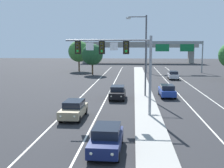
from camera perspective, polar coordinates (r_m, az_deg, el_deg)
name	(u,v)px	position (r m, az deg, el deg)	size (l,w,h in m)	color
median_island	(147,110)	(28.41, 7.05, -5.29)	(2.40, 110.00, 0.15)	#9E9B93
lane_stripe_oncoming_center	(107,97)	(35.40, -1.10, -2.73)	(0.14, 100.00, 0.01)	silver
lane_stripe_receding_center	(183,99)	(35.77, 14.09, -2.86)	(0.14, 100.00, 0.01)	silver
edge_stripe_left	(81,97)	(35.86, -6.36, -2.64)	(0.14, 100.00, 0.01)	silver
edge_stripe_right	(210,99)	(36.47, 19.21, -2.86)	(0.14, 100.00, 0.01)	silver
overhead_signal_mast	(120,56)	(25.54, 1.62, 5.62)	(7.81, 0.44, 7.20)	gray
street_lamp_median	(144,51)	(35.46, 6.50, 6.65)	(2.58, 0.28, 10.00)	#4C4C51
car_oncoming_navy	(107,139)	(17.64, -1.11, -10.97)	(1.92, 4.51, 1.58)	#141E4C
car_oncoming_tan	(74,109)	(25.61, -7.75, -5.05)	(1.90, 4.50, 1.58)	tan
car_oncoming_black	(118,92)	(34.34, 1.13, -1.68)	(1.86, 4.49, 1.58)	black
car_receding_blue	(167,91)	(36.25, 11.04, -1.32)	(1.86, 4.49, 1.58)	navy
car_receding_silver	(173,75)	(55.49, 12.24, 1.80)	(1.91, 4.51, 1.58)	#B7B7BC
highway_sign_gantry	(175,47)	(68.36, 12.53, 7.39)	(13.28, 0.42, 7.50)	gray
overpass_bridge	(137,47)	(103.56, 5.17, 7.43)	(42.40, 6.40, 7.65)	gray
tree_far_left_b	(79,51)	(71.24, -6.72, 6.56)	(5.25, 5.25, 7.60)	#4C3823
tree_far_left_a	(92,55)	(62.67, -4.00, 5.97)	(4.72, 4.72, 6.83)	#4C3823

